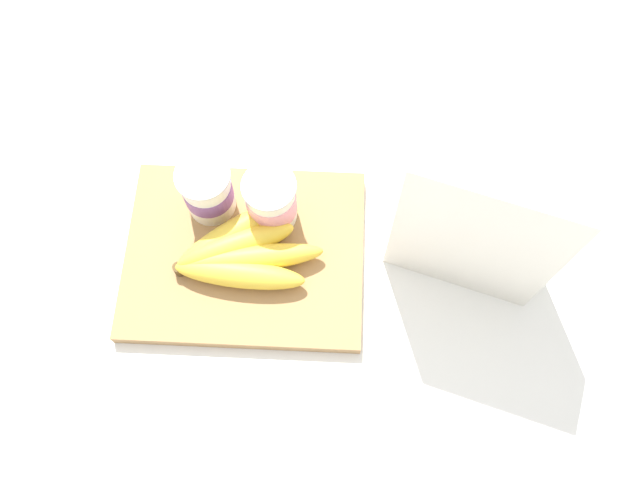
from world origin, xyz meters
The scene contains 6 objects.
ground_plane centered at (0.00, 0.00, 0.00)m, with size 2.40×2.40×0.00m, color white.
cutting_board centered at (0.00, 0.00, 0.01)m, with size 0.31×0.24×0.02m, color #A37A4C.
cereal_box centered at (0.28, 0.01, 0.12)m, with size 0.19×0.07×0.24m, color white.
yogurt_cup_front centered at (-0.05, 0.07, 0.06)m, with size 0.07×0.07×0.08m.
yogurt_cup_back centered at (0.03, 0.05, 0.06)m, with size 0.07×0.07×0.08m.
banana_bunch centered at (0.00, -0.01, 0.04)m, with size 0.19×0.14×0.04m.
Camera 1 is at (0.11, -0.29, 0.77)m, focal length 35.26 mm.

